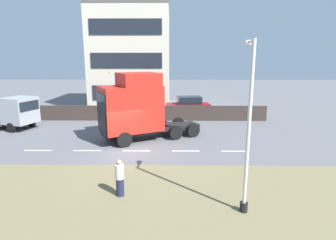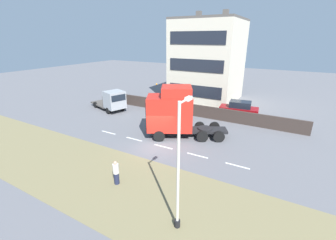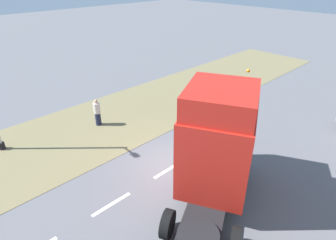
{
  "view_description": "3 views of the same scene",
  "coord_description": "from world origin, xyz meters",
  "px_view_note": "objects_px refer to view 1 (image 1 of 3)",
  "views": [
    {
      "loc": [
        -17.26,
        -2.95,
        5.9
      ],
      "look_at": [
        -0.47,
        -2.75,
        2.16
      ],
      "focal_mm": 30.0,
      "sensor_mm": 36.0,
      "label": 1
    },
    {
      "loc": [
        -15.18,
        -9.68,
        8.95
      ],
      "look_at": [
        -0.19,
        -1.28,
        2.65
      ],
      "focal_mm": 24.0,
      "sensor_mm": 36.0,
      "label": 2
    },
    {
      "loc": [
        7.58,
        -8.05,
        8.36
      ],
      "look_at": [
        -1.73,
        0.94,
        1.37
      ],
      "focal_mm": 30.0,
      "sensor_mm": 36.0,
      "label": 3
    }
  ],
  "objects_px": {
    "lorry_cab": "(135,107)",
    "lamp_post": "(248,136)",
    "flatbed_truck": "(16,112)",
    "parked_car": "(188,107)",
    "pedestrian": "(120,178)"
  },
  "relations": [
    {
      "from": "lorry_cab",
      "to": "lamp_post",
      "type": "distance_m",
      "value": 11.05
    },
    {
      "from": "flatbed_truck",
      "to": "parked_car",
      "type": "relative_size",
      "value": 1.41
    },
    {
      "from": "parked_car",
      "to": "pedestrian",
      "type": "distance_m",
      "value": 17.24
    },
    {
      "from": "flatbed_truck",
      "to": "lorry_cab",
      "type": "bearing_deg",
      "value": 91.7
    },
    {
      "from": "flatbed_truck",
      "to": "lamp_post",
      "type": "bearing_deg",
      "value": 69.82
    },
    {
      "from": "flatbed_truck",
      "to": "parked_car",
      "type": "distance_m",
      "value": 15.6
    },
    {
      "from": "lamp_post",
      "to": "pedestrian",
      "type": "distance_m",
      "value": 5.64
    },
    {
      "from": "parked_car",
      "to": "lamp_post",
      "type": "distance_m",
      "value": 18.09
    },
    {
      "from": "flatbed_truck",
      "to": "pedestrian",
      "type": "xyz_separation_m",
      "value": [
        -11.6,
        -10.77,
        -0.62
      ]
    },
    {
      "from": "lamp_post",
      "to": "pedestrian",
      "type": "relative_size",
      "value": 3.92
    },
    {
      "from": "flatbed_truck",
      "to": "pedestrian",
      "type": "height_order",
      "value": "flatbed_truck"
    },
    {
      "from": "pedestrian",
      "to": "lamp_post",
      "type": "bearing_deg",
      "value": -102.92
    },
    {
      "from": "lorry_cab",
      "to": "lamp_post",
      "type": "xyz_separation_m",
      "value": [
        -9.59,
        -5.45,
        0.6
      ]
    },
    {
      "from": "parked_car",
      "to": "lamp_post",
      "type": "bearing_deg",
      "value": 176.6
    },
    {
      "from": "parked_car",
      "to": "lorry_cab",
      "type": "bearing_deg",
      "value": 145.62
    }
  ]
}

